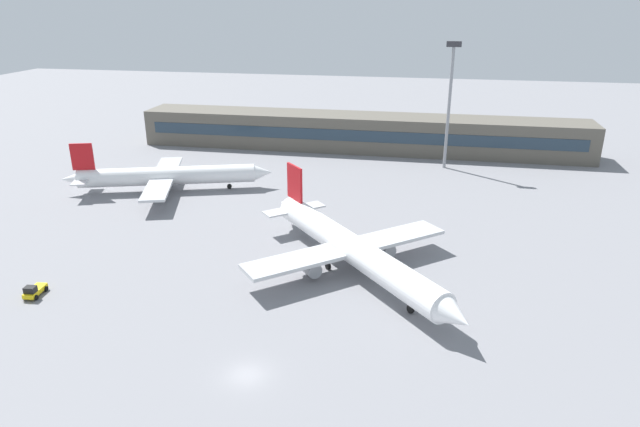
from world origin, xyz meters
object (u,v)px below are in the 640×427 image
at_px(airplane_near, 354,250).
at_px(baggage_tug_yellow, 34,291).
at_px(floodlight_tower_west, 450,98).
at_px(airplane_mid, 169,176).

height_order(airplane_near, baggage_tug_yellow, airplane_near).
height_order(baggage_tug_yellow, floodlight_tower_west, floodlight_tower_west).
bearing_deg(airplane_near, baggage_tug_yellow, -159.54).
bearing_deg(baggage_tug_yellow, airplane_near, 20.46).
xyz_separation_m(airplane_near, floodlight_tower_west, (13.58, 56.83, 12.68)).
height_order(airplane_near, airplane_mid, airplane_near).
distance_m(baggage_tug_yellow, floodlight_tower_west, 91.19).
relative_size(airplane_near, floodlight_tower_west, 1.31).
relative_size(airplane_near, baggage_tug_yellow, 9.88).
distance_m(airplane_mid, floodlight_tower_west, 63.19).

